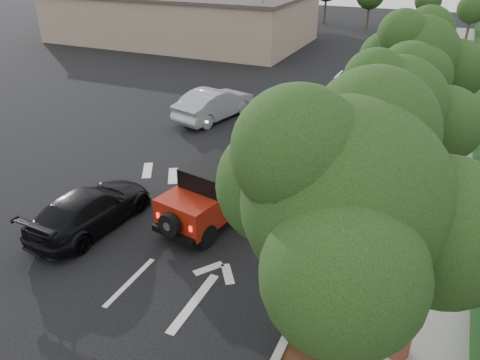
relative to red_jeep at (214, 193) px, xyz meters
The scene contains 16 objects.
ground 4.02m from the red_jeep, 99.94° to the right, with size 120.00×120.00×0.00m, color black.
curb 9.11m from the red_jeep, 64.31° to the left, with size 0.20×70.00×0.15m, color #9E9B93.
planting_strip 9.59m from the red_jeep, 58.89° to the left, with size 1.80×70.00×0.12m, color black.
sidewalk 10.69m from the red_jeep, 50.11° to the left, with size 2.00×70.00×0.12m, color gray.
commercial_building 31.04m from the red_jeep, 122.50° to the left, with size 22.00×12.00×4.00m, color gray.
transmission_tower 44.50m from the red_jeep, 83.12° to the left, with size 7.00×4.00×28.00m, color slate, non-canonical shape.
street_tree_mid 5.69m from the red_jeep, 28.43° to the left, with size 3.20×3.20×5.32m, color #153311, non-canonical shape.
street_tree_far 10.46m from the red_jeep, 61.74° to the left, with size 3.40×3.40×5.62m, color #153311, non-canonical shape.
light_pole_a 23.32m from the red_jeep, 107.93° to the left, with size 2.00×0.22×9.00m, color slate, non-canonical shape.
light_pole_b 35.15m from the red_jeep, 103.45° to the left, with size 2.00×0.22×9.00m, color slate, non-canonical shape.
red_jeep is the anchor object (origin of this frame).
silver_suv_ahead 5.73m from the red_jeep, 83.28° to the left, with size 2.60×5.64×1.57m, color #999CA0.
black_suv_oncoming 3.99m from the red_jeep, 149.67° to the right, with size 1.85×4.54×1.32m, color black.
silver_sedan_oncoming 9.87m from the red_jeep, 116.95° to the left, with size 1.67×4.78×1.57m, color #A0A3A7.
parked_suv 24.37m from the red_jeep, 114.21° to the left, with size 1.54×3.83×1.31m, color #B8BAC0.
terracotta_planter 7.22m from the red_jeep, 28.85° to the right, with size 0.67×0.67×1.18m.
Camera 1 is at (6.88, -7.96, 8.38)m, focal length 35.00 mm.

